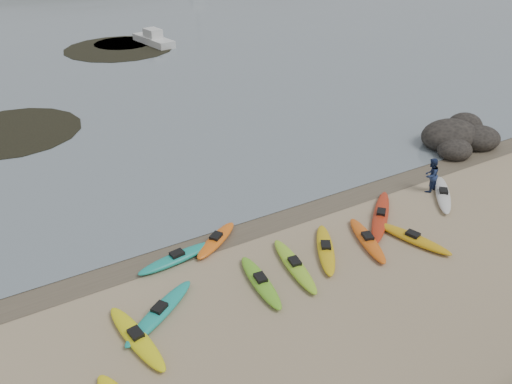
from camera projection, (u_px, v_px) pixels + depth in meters
ground at (256, 219)px, 23.75m from camera, size 600.00×600.00×0.00m
wet_sand at (259, 222)px, 23.53m from camera, size 60.00×60.00×0.00m
kayaks at (293, 260)px, 20.74m from camera, size 20.14×9.08×0.34m
person_east at (431, 175)px, 25.67m from camera, size 1.06×0.92×1.86m
rock_cluster at (458, 140)px, 31.13m from camera, size 5.44×4.03×1.92m
kelp_mats at (95, 67)px, 46.27m from camera, size 22.82×28.47×0.04m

